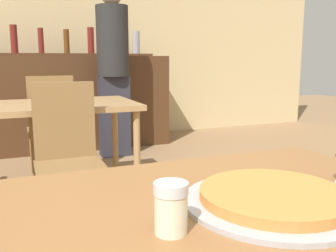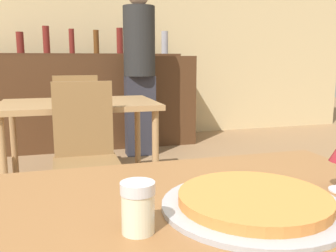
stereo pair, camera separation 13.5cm
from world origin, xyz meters
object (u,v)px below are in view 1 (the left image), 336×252
(chair_far_side_back, at_px, (51,122))
(person_standing, at_px, (113,64))
(pizza_tray, at_px, (272,198))
(cheese_shaker, at_px, (171,208))
(chair_far_side_front, at_px, (68,149))

(chair_far_side_back, distance_m, person_standing, 1.04)
(chair_far_side_back, xyz_separation_m, pizza_tray, (0.27, -2.72, 0.22))
(pizza_tray, distance_m, cheese_shaker, 0.28)
(chair_far_side_back, bearing_deg, cheese_shaker, 89.83)
(pizza_tray, height_order, cheese_shaker, cheese_shaker)
(chair_far_side_front, bearing_deg, chair_far_side_back, 90.00)
(pizza_tray, xyz_separation_m, person_standing, (0.44, 3.29, 0.27))
(cheese_shaker, bearing_deg, person_standing, 77.81)
(chair_far_side_front, bearing_deg, pizza_tray, -80.59)
(chair_far_side_front, xyz_separation_m, person_standing, (0.71, 1.66, 0.49))
(chair_far_side_front, xyz_separation_m, pizza_tray, (0.27, -1.63, 0.22))
(chair_far_side_back, distance_m, pizza_tray, 2.74)
(chair_far_side_front, distance_m, cheese_shaker, 1.70)
(chair_far_side_back, bearing_deg, person_standing, -141.36)
(chair_far_side_front, distance_m, person_standing, 1.87)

